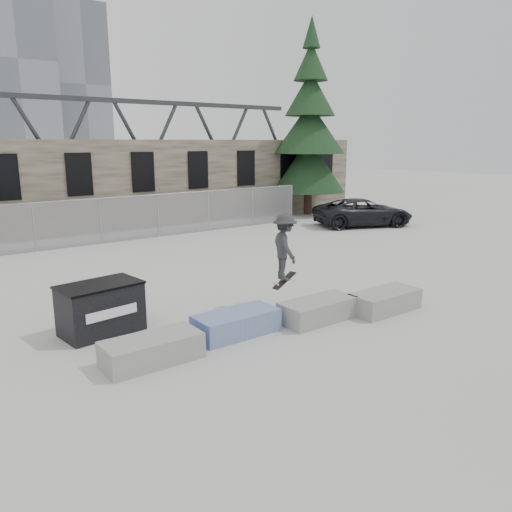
{
  "coord_description": "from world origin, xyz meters",
  "views": [
    {
      "loc": [
        -7.45,
        -8.87,
        4.41
      ],
      "look_at": [
        0.62,
        1.96,
        1.3
      ],
      "focal_mm": 35.0,
      "sensor_mm": 36.0,
      "label": 1
    }
  ],
  "objects": [
    {
      "name": "dumpster",
      "position": [
        -3.74,
        2.18,
        0.61
      ],
      "size": [
        1.94,
        1.32,
        1.2
      ],
      "rotation": [
        0.0,
        0.0,
        0.12
      ],
      "color": "black",
      "rests_on": "ground"
    },
    {
      "name": "chainlink_fence",
      "position": [
        -0.0,
        12.5,
        1.04
      ],
      "size": [
        22.06,
        0.06,
        2.02
      ],
      "color": "gray",
      "rests_on": "ground"
    },
    {
      "name": "planter_offset",
      "position": [
        2.85,
        -0.79,
        0.29
      ],
      "size": [
        2.0,
        0.9,
        0.54
      ],
      "color": "#969693",
      "rests_on": "ground"
    },
    {
      "name": "suv",
      "position": [
        12.92,
        8.89,
        0.73
      ],
      "size": [
        5.76,
        4.27,
        1.45
      ],
      "primitive_type": "imported",
      "rotation": [
        0.0,
        0.0,
        1.17
      ],
      "color": "black",
      "rests_on": "ground"
    },
    {
      "name": "stone_wall",
      "position": [
        0.0,
        16.24,
        2.26
      ],
      "size": [
        36.0,
        2.58,
        4.5
      ],
      "color": "brown",
      "rests_on": "ground"
    },
    {
      "name": "skateboarder",
      "position": [
        0.82,
        0.96,
        1.7
      ],
      "size": [
        1.0,
        1.3,
        1.98
      ],
      "rotation": [
        0.0,
        0.0,
        1.23
      ],
      "color": "#2C2D2F",
      "rests_on": "ground"
    },
    {
      "name": "ground",
      "position": [
        0.0,
        0.0,
        0.0
      ],
      "size": [
        120.0,
        120.0,
        0.0
      ],
      "primitive_type": "plane",
      "color": "#B4B5B0",
      "rests_on": "ground"
    },
    {
      "name": "planter_center_left",
      "position": [
        -1.26,
        0.2,
        0.29
      ],
      "size": [
        2.0,
        0.9,
        0.54
      ],
      "color": "#3A5DAF",
      "rests_on": "ground"
    },
    {
      "name": "spruce_tree",
      "position": [
        13.63,
        14.01,
        4.89
      ],
      "size": [
        4.42,
        4.42,
        11.5
      ],
      "color": "#38281E",
      "rests_on": "ground"
    },
    {
      "name": "planter_center_right",
      "position": [
        0.92,
        -0.25,
        0.29
      ],
      "size": [
        2.0,
        0.9,
        0.54
      ],
      "color": "#969693",
      "rests_on": "ground"
    },
    {
      "name": "planter_far_left",
      "position": [
        -3.49,
        -0.02,
        0.29
      ],
      "size": [
        2.0,
        0.9,
        0.54
      ],
      "color": "#969693",
      "rests_on": "ground"
    },
    {
      "name": "truss_bridge",
      "position": [
        10.0,
        55.0,
        4.13
      ],
      "size": [
        70.0,
        3.0,
        9.8
      ],
      "color": "#2D3033",
      "rests_on": "ground"
    }
  ]
}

